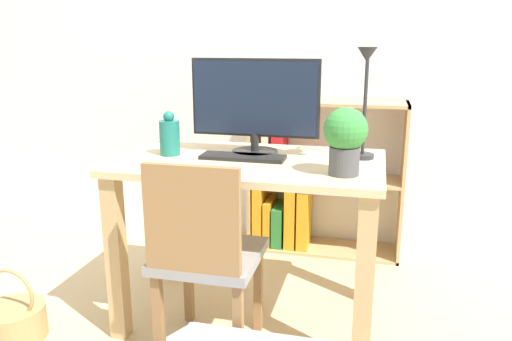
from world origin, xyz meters
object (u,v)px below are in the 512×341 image
(desk_lamp, at_px, (365,93))
(potted_plant, at_px, (345,137))
(basket, at_px, (14,320))
(chair, at_px, (204,252))
(bookshelf, at_px, (298,188))
(monitor, at_px, (255,102))
(keyboard, at_px, (243,157))
(vase, at_px, (170,136))

(desk_lamp, relative_size, potted_plant, 1.83)
(basket, bearing_deg, chair, 6.12)
(bookshelf, bearing_deg, monitor, -96.46)
(keyboard, height_order, desk_lamp, desk_lamp)
(keyboard, xyz_separation_m, basket, (-0.91, -0.41, -0.68))
(basket, bearing_deg, potted_plant, 10.58)
(potted_plant, height_order, chair, potted_plant)
(monitor, height_order, basket, monitor)
(chair, relative_size, bookshelf, 0.91)
(vase, relative_size, basket, 0.61)
(vase, xyz_separation_m, desk_lamp, (0.83, 0.08, 0.20))
(monitor, height_order, bookshelf, monitor)
(potted_plant, bearing_deg, desk_lamp, 76.34)
(vase, bearing_deg, bookshelf, 62.18)
(monitor, height_order, chair, monitor)
(keyboard, height_order, potted_plant, potted_plant)
(bookshelf, xyz_separation_m, basket, (-1.02, -1.26, -0.30))
(keyboard, distance_m, potted_plant, 0.49)
(monitor, xyz_separation_m, vase, (-0.36, -0.11, -0.15))
(keyboard, bearing_deg, monitor, 76.15)
(monitor, distance_m, chair, 0.69)
(desk_lamp, height_order, bookshelf, desk_lamp)
(monitor, relative_size, desk_lamp, 1.22)
(chair, height_order, basket, chair)
(keyboard, xyz_separation_m, desk_lamp, (0.50, 0.08, 0.28))
(potted_plant, bearing_deg, basket, -169.42)
(chair, bearing_deg, keyboard, 84.86)
(vase, xyz_separation_m, basket, (-0.58, -0.42, -0.75))
(vase, distance_m, bookshelf, 1.06)
(keyboard, relative_size, bookshelf, 0.40)
(vase, bearing_deg, potted_plant, -11.90)
(vase, bearing_deg, keyboard, -0.15)
(vase, height_order, basket, vase)
(vase, relative_size, bookshelf, 0.22)
(bookshelf, distance_m, basket, 1.65)
(basket, bearing_deg, vase, 35.81)
(chair, bearing_deg, bookshelf, 88.28)
(desk_lamp, bearing_deg, chair, -144.64)
(keyboard, bearing_deg, bookshelf, 82.59)
(vase, xyz_separation_m, potted_plant, (0.77, -0.16, 0.06))
(bookshelf, bearing_deg, keyboard, -97.41)
(desk_lamp, xyz_separation_m, basket, (-1.41, -0.49, -0.96))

